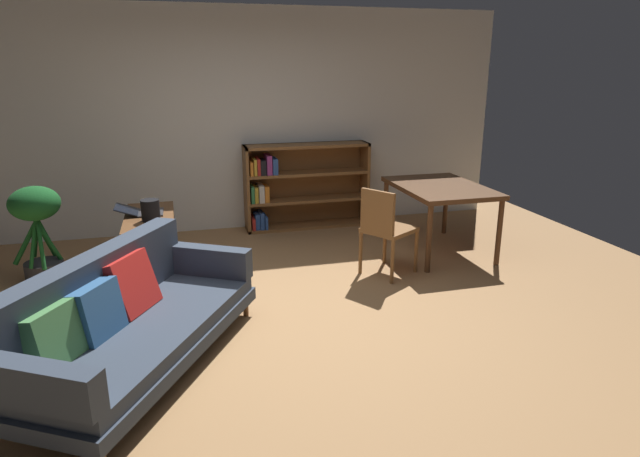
{
  "coord_description": "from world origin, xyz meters",
  "views": [
    {
      "loc": [
        -0.8,
        -4.14,
        2.03
      ],
      "look_at": [
        0.44,
        0.46,
        0.58
      ],
      "focal_mm": 30.55,
      "sensor_mm": 36.0,
      "label": 1
    }
  ],
  "objects_px": {
    "fabric_couch": "(125,319)",
    "potted_floor_plant": "(37,223)",
    "dining_table": "(440,192)",
    "open_laptop": "(142,211)",
    "dining_chair_near": "(385,227)",
    "desk_speaker": "(150,210)",
    "bookshelf": "(298,185)",
    "media_console": "(152,245)"
  },
  "relations": [
    {
      "from": "fabric_couch",
      "to": "dining_table",
      "type": "xyz_separation_m",
      "value": [
        3.21,
        1.68,
        0.31
      ]
    },
    {
      "from": "open_laptop",
      "to": "dining_chair_near",
      "type": "distance_m",
      "value": 2.41
    },
    {
      "from": "fabric_couch",
      "to": "bookshelf",
      "type": "bearing_deg",
      "value": 57.77
    },
    {
      "from": "media_console",
      "to": "potted_floor_plant",
      "type": "distance_m",
      "value": 1.06
    },
    {
      "from": "potted_floor_plant",
      "to": "bookshelf",
      "type": "bearing_deg",
      "value": 22.71
    },
    {
      "from": "media_console",
      "to": "dining_table",
      "type": "xyz_separation_m",
      "value": [
        3.08,
        -0.1,
        0.38
      ]
    },
    {
      "from": "media_console",
      "to": "bookshelf",
      "type": "height_order",
      "value": "bookshelf"
    },
    {
      "from": "open_laptop",
      "to": "potted_floor_plant",
      "type": "xyz_separation_m",
      "value": [
        -0.95,
        -0.02,
        -0.04
      ]
    },
    {
      "from": "fabric_couch",
      "to": "dining_table",
      "type": "distance_m",
      "value": 3.64
    },
    {
      "from": "fabric_couch",
      "to": "potted_floor_plant",
      "type": "xyz_separation_m",
      "value": [
        -0.89,
        1.87,
        0.22
      ]
    },
    {
      "from": "fabric_couch",
      "to": "desk_speaker",
      "type": "distance_m",
      "value": 1.66
    },
    {
      "from": "media_console",
      "to": "dining_table",
      "type": "height_order",
      "value": "dining_table"
    },
    {
      "from": "potted_floor_plant",
      "to": "dining_table",
      "type": "distance_m",
      "value": 4.1
    },
    {
      "from": "desk_speaker",
      "to": "fabric_couch",
      "type": "bearing_deg",
      "value": -95.48
    },
    {
      "from": "fabric_couch",
      "to": "dining_chair_near",
      "type": "xyz_separation_m",
      "value": [
        2.35,
        1.15,
        0.14
      ]
    },
    {
      "from": "desk_speaker",
      "to": "dining_table",
      "type": "bearing_deg",
      "value": 1.27
    },
    {
      "from": "potted_floor_plant",
      "to": "bookshelf",
      "type": "height_order",
      "value": "bookshelf"
    },
    {
      "from": "fabric_couch",
      "to": "open_laptop",
      "type": "bearing_deg",
      "value": 88.12
    },
    {
      "from": "open_laptop",
      "to": "media_console",
      "type": "bearing_deg",
      "value": -56.84
    },
    {
      "from": "fabric_couch",
      "to": "dining_chair_near",
      "type": "height_order",
      "value": "dining_chair_near"
    },
    {
      "from": "media_console",
      "to": "dining_chair_near",
      "type": "relative_size",
      "value": 1.27
    },
    {
      "from": "desk_speaker",
      "to": "potted_floor_plant",
      "type": "height_order",
      "value": "potted_floor_plant"
    },
    {
      "from": "dining_table",
      "to": "bookshelf",
      "type": "distance_m",
      "value": 1.88
    },
    {
      "from": "media_console",
      "to": "open_laptop",
      "type": "relative_size",
      "value": 2.46
    },
    {
      "from": "media_console",
      "to": "desk_speaker",
      "type": "distance_m",
      "value": 0.44
    },
    {
      "from": "potted_floor_plant",
      "to": "dining_table",
      "type": "height_order",
      "value": "potted_floor_plant"
    },
    {
      "from": "media_console",
      "to": "potted_floor_plant",
      "type": "height_order",
      "value": "potted_floor_plant"
    },
    {
      "from": "desk_speaker",
      "to": "dining_table",
      "type": "relative_size",
      "value": 0.16
    },
    {
      "from": "desk_speaker",
      "to": "dining_chair_near",
      "type": "bearing_deg",
      "value": -12.06
    },
    {
      "from": "open_laptop",
      "to": "desk_speaker",
      "type": "distance_m",
      "value": 0.3
    },
    {
      "from": "bookshelf",
      "to": "fabric_couch",
      "type": "bearing_deg",
      "value": -122.23
    },
    {
      "from": "desk_speaker",
      "to": "bookshelf",
      "type": "distance_m",
      "value": 2.27
    },
    {
      "from": "media_console",
      "to": "desk_speaker",
      "type": "height_order",
      "value": "desk_speaker"
    },
    {
      "from": "media_console",
      "to": "dining_chair_near",
      "type": "distance_m",
      "value": 2.32
    },
    {
      "from": "media_console",
      "to": "potted_floor_plant",
      "type": "bearing_deg",
      "value": 175.61
    },
    {
      "from": "fabric_couch",
      "to": "bookshelf",
      "type": "height_order",
      "value": "bookshelf"
    },
    {
      "from": "media_console",
      "to": "potted_floor_plant",
      "type": "relative_size",
      "value": 1.2
    },
    {
      "from": "open_laptop",
      "to": "bookshelf",
      "type": "bearing_deg",
      "value": 31.83
    },
    {
      "from": "bookshelf",
      "to": "media_console",
      "type": "bearing_deg",
      "value": -144.99
    },
    {
      "from": "bookshelf",
      "to": "dining_chair_near",
      "type": "bearing_deg",
      "value": -77.1
    },
    {
      "from": "open_laptop",
      "to": "potted_floor_plant",
      "type": "distance_m",
      "value": 0.95
    },
    {
      "from": "open_laptop",
      "to": "dining_chair_near",
      "type": "relative_size",
      "value": 0.52
    }
  ]
}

